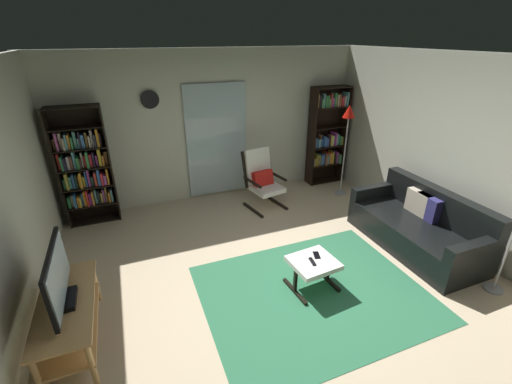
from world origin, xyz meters
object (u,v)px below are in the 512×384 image
at_px(bookshelf_near_sofa, 327,135).
at_px(leather_sofa, 418,227).
at_px(television, 58,279).
at_px(lounge_armchair, 262,177).
at_px(bookshelf_near_tv, 85,169).
at_px(tv_remote, 312,261).
at_px(ottoman, 313,265).
at_px(floor_lamp_by_shelf, 348,122).
at_px(wall_clock, 150,99).
at_px(tv_stand, 70,315).
at_px(cell_phone, 317,255).

xyz_separation_m(bookshelf_near_sofa, leather_sofa, (-0.04, -2.56, -0.69)).
distance_m(television, lounge_armchair, 3.55).
xyz_separation_m(television, bookshelf_near_tv, (0.11, 2.61, 0.11)).
height_order(lounge_armchair, tv_remote, lounge_armchair).
relative_size(ottoman, floor_lamp_by_shelf, 0.33).
xyz_separation_m(ottoman, wall_clock, (-1.36, 2.95, 1.53)).
relative_size(bookshelf_near_tv, bookshelf_near_sofa, 0.98).
bearing_deg(ottoman, wall_clock, 114.79).
bearing_deg(tv_stand, floor_lamp_by_shelf, 23.62).
bearing_deg(bookshelf_near_sofa, television, -149.54).
height_order(tv_stand, leather_sofa, leather_sofa).
bearing_deg(cell_phone, bookshelf_near_tv, 152.11).
bearing_deg(lounge_armchair, television, -144.05).
relative_size(ottoman, tv_remote, 3.90).
height_order(lounge_armchair, cell_phone, lounge_armchair).
bearing_deg(leather_sofa, television, -178.97).
xyz_separation_m(television, wall_clock, (1.23, 2.81, 1.06)).
height_order(leather_sofa, lounge_armchair, lounge_armchair).
distance_m(television, wall_clock, 3.24).
bearing_deg(ottoman, floor_lamp_by_shelf, 48.65).
relative_size(bookshelf_near_sofa, wall_clock, 6.59).
distance_m(tv_stand, bookshelf_near_tv, 2.65).
distance_m(leather_sofa, cell_phone, 1.78).
relative_size(leather_sofa, tv_remote, 13.16).
bearing_deg(bookshelf_near_tv, tv_remote, -48.64).
bearing_deg(bookshelf_near_sofa, floor_lamp_by_shelf, -92.42).
relative_size(bookshelf_near_tv, ottoman, 3.32).
xyz_separation_m(tv_stand, tv_remote, (2.56, -0.19, 0.05)).
xyz_separation_m(bookshelf_near_sofa, tv_remote, (-1.93, -2.81, -0.59)).
bearing_deg(bookshelf_near_sofa, tv_stand, -149.78).
distance_m(bookshelf_near_tv, cell_phone, 3.75).
relative_size(television, tv_remote, 6.27).
bearing_deg(leather_sofa, wall_clock, 139.78).
distance_m(leather_sofa, tv_remote, 1.90).
bearing_deg(leather_sofa, floor_lamp_by_shelf, 89.64).
bearing_deg(television, floor_lamp_by_shelf, 23.88).
height_order(bookshelf_near_tv, ottoman, bookshelf_near_tv).
distance_m(lounge_armchair, ottoman, 2.26).
bearing_deg(tv_stand, wall_clock, 66.17).
relative_size(tv_stand, television, 1.36).
height_order(tv_stand, cell_phone, tv_stand).
xyz_separation_m(tv_stand, wall_clock, (1.23, 2.78, 1.51)).
xyz_separation_m(bookshelf_near_sofa, wall_clock, (-3.26, 0.17, 0.86)).
distance_m(ottoman, tv_remote, 0.08).
relative_size(bookshelf_near_sofa, ottoman, 3.40).
bearing_deg(lounge_armchair, floor_lamp_by_shelf, -3.76).
height_order(bookshelf_near_tv, cell_phone, bookshelf_near_tv).
height_order(tv_remote, wall_clock, wall_clock).
bearing_deg(lounge_armchair, wall_clock, 156.14).
height_order(bookshelf_near_sofa, tv_remote, bookshelf_near_sofa).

